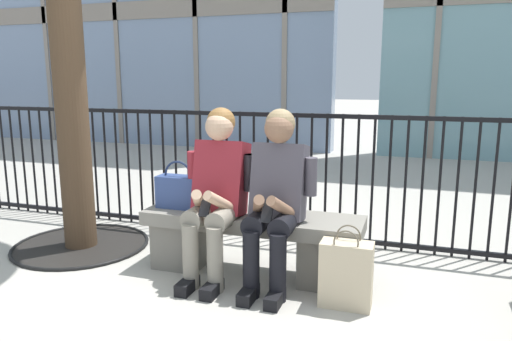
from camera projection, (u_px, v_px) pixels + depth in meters
name	position (u px, v px, depth m)	size (l,w,h in m)	color
ground_plane	(252.00, 272.00, 3.53)	(60.00, 60.00, 0.00)	#B2ADA3
stone_bench	(252.00, 237.00, 3.48)	(1.60, 0.44, 0.45)	gray
seated_person_with_phone	(216.00, 188.00, 3.35)	(0.52, 0.66, 1.21)	gray
seated_person_companion	(276.00, 193.00, 3.22)	(0.52, 0.66, 1.21)	black
handbag_on_bench	(178.00, 191.00, 3.59)	(0.32, 0.15, 0.36)	#33477F
shopping_bag	(346.00, 274.00, 2.97)	(0.32, 0.17, 0.51)	beige
plaza_railing	(282.00, 176.00, 4.18)	(8.05, 0.04, 1.12)	black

